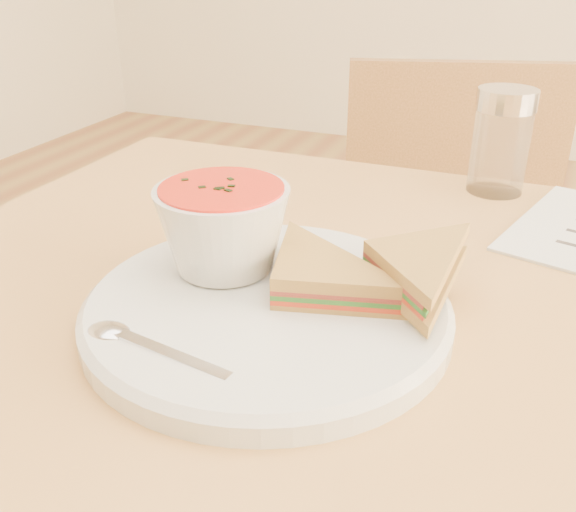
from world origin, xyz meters
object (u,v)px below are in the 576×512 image
at_px(condiment_shaker, 501,142).
at_px(chair_far, 450,337).
at_px(soup_bowl, 224,233).
at_px(plate, 267,311).

bearing_deg(condiment_shaker, chair_far, 104.54).
relative_size(chair_far, soup_bowl, 7.52).
height_order(chair_far, soup_bowl, chair_far).
relative_size(soup_bowl, condiment_shaker, 0.92).
xyz_separation_m(plate, soup_bowl, (-0.05, 0.03, 0.05)).
height_order(plate, soup_bowl, soup_bowl).
relative_size(chair_far, plate, 2.89).
distance_m(plate, soup_bowl, 0.08).
distance_m(chair_far, plate, 0.64).
bearing_deg(chair_far, soup_bowl, 57.31).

